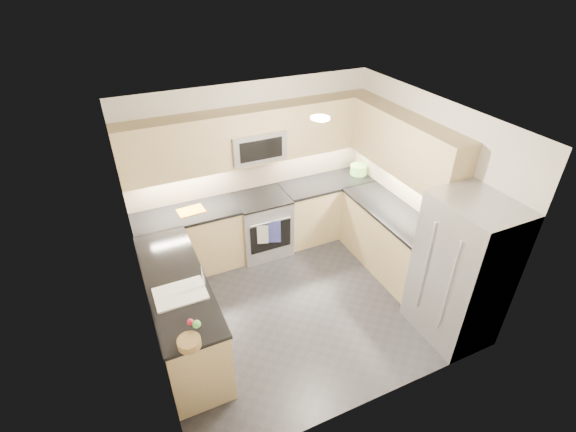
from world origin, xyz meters
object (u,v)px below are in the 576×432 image
object	(u,v)px
refrigerator	(461,271)
cutting_board	(191,211)
microwave	(256,144)
fruit_basket	(189,343)
utensil_bowl	(359,169)
gas_range	(262,225)

from	to	relation	value
refrigerator	cutting_board	xyz separation A→B (m)	(-2.46, 2.46, 0.05)
microwave	cutting_board	size ratio (longest dim) A/B	2.17
microwave	fruit_basket	bearing A→B (deg)	-123.76
refrigerator	utensil_bowl	size ratio (longest dim) A/B	6.80
gas_range	utensil_bowl	world-z (taller)	utensil_bowl
gas_range	microwave	world-z (taller)	microwave
cutting_board	fruit_basket	bearing A→B (deg)	-103.87
cutting_board	fruit_basket	world-z (taller)	fruit_basket
gas_range	refrigerator	xyz separation A→B (m)	(1.45, -2.43, 0.45)
gas_range	refrigerator	size ratio (longest dim) A/B	0.51
refrigerator	utensil_bowl	bearing A→B (deg)	84.88
gas_range	cutting_board	world-z (taller)	cutting_board
microwave	cutting_board	distance (m)	1.26
fruit_basket	cutting_board	bearing A→B (deg)	76.13
refrigerator	utensil_bowl	world-z (taller)	refrigerator
refrigerator	cutting_board	world-z (taller)	refrigerator
microwave	gas_range	bearing A→B (deg)	-90.00
utensil_bowl	fruit_basket	size ratio (longest dim) A/B	1.24
fruit_basket	utensil_bowl	bearing A→B (deg)	34.91
gas_range	cutting_board	bearing A→B (deg)	177.74
cutting_board	fruit_basket	xyz separation A→B (m)	(-0.56, -2.26, 0.03)
microwave	fruit_basket	size ratio (longest dim) A/B	3.57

